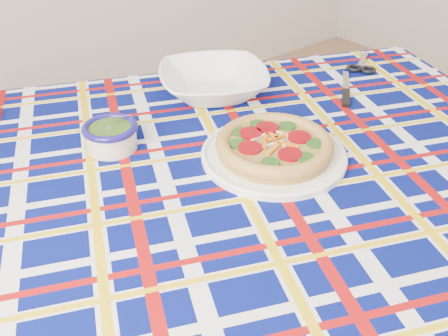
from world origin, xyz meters
TOP-DOWN VIEW (x-y plane):
  - floor at (0.00, 0.00)m, footprint 4.00×4.00m
  - dining_table at (-0.60, 0.29)m, footprint 1.87×1.56m
  - tablecloth at (-0.60, 0.29)m, footprint 1.91×1.60m
  - main_focaccia_plate at (-0.45, 0.22)m, footprint 0.44×0.44m
  - pesto_bowl at (-0.70, 0.47)m, footprint 0.16×0.16m
  - serving_bowl at (-0.35, 0.55)m, footprint 0.39×0.39m
  - table_knife at (-0.02, 0.37)m, footprint 0.20×0.17m
  - kitchen_scissors at (0.14, 0.44)m, footprint 0.21×0.18m

SIDE VIEW (x-z plane):
  - floor at x=0.00m, z-range 0.00..0.00m
  - dining_table at x=-0.60m, z-range 0.30..1.06m
  - tablecloth at x=-0.60m, z-range 0.65..0.76m
  - table_knife at x=-0.02m, z-range 0.76..0.77m
  - kitchen_scissors at x=0.14m, z-range 0.76..0.77m
  - main_focaccia_plate at x=-0.45m, z-range 0.76..0.82m
  - serving_bowl at x=-0.35m, z-range 0.76..0.83m
  - pesto_bowl at x=-0.70m, z-range 0.76..0.83m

